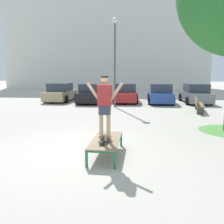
# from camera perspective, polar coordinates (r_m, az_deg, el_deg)

# --- Properties ---
(ground_plane) EXTENTS (120.00, 120.00, 0.00)m
(ground_plane) POSITION_cam_1_polar(r_m,az_deg,el_deg) (7.18, -7.60, -9.46)
(ground_plane) COLOR #B2AA9E
(building_facade) EXTENTS (30.32, 4.00, 15.59)m
(building_facade) POSITION_cam_1_polar(r_m,az_deg,el_deg) (37.28, -1.72, 17.89)
(building_facade) COLOR silver
(building_facade) RESTS_ON ground
(skate_box) EXTENTS (0.78, 1.91, 0.46)m
(skate_box) POSITION_cam_1_polar(r_m,az_deg,el_deg) (6.70, -1.46, -7.05)
(skate_box) COLOR #237A4C
(skate_box) RESTS_ON ground
(skateboard) EXTENTS (0.25, 0.81, 0.09)m
(skateboard) POSITION_cam_1_polar(r_m,az_deg,el_deg) (6.48, -1.73, -6.51)
(skateboard) COLOR black
(skateboard) RESTS_ON skate_box
(skater) EXTENTS (1.00, 0.30, 1.69)m
(skater) POSITION_cam_1_polar(r_m,az_deg,el_deg) (6.28, -1.77, 2.26)
(skater) COLOR tan
(skater) RESTS_ON skateboard
(car_tan) EXTENTS (1.97, 4.23, 1.50)m
(car_tan) POSITION_cam_1_polar(r_m,az_deg,el_deg) (20.02, -12.28, 4.57)
(car_tan) COLOR tan
(car_tan) RESTS_ON ground
(car_black) EXTENTS (1.96, 4.22, 1.50)m
(car_black) POSITION_cam_1_polar(r_m,az_deg,el_deg) (18.75, -4.99, 4.43)
(car_black) COLOR black
(car_black) RESTS_ON ground
(car_red) EXTENTS (1.98, 4.23, 1.50)m
(car_red) POSITION_cam_1_polar(r_m,az_deg,el_deg) (18.97, 3.39, 4.51)
(car_red) COLOR red
(car_red) RESTS_ON ground
(car_blue) EXTENTS (1.97, 4.22, 1.50)m
(car_blue) POSITION_cam_1_polar(r_m,az_deg,el_deg) (18.82, 11.61, 4.30)
(car_blue) COLOR #28479E
(car_blue) RESTS_ON ground
(car_grey) EXTENTS (2.01, 4.25, 1.50)m
(car_grey) POSITION_cam_1_polar(r_m,az_deg,el_deg) (19.50, 19.50, 4.12)
(car_grey) COLOR slate
(car_grey) RESTS_ON ground
(park_bench) EXTENTS (0.86, 2.44, 0.83)m
(park_bench) POSITION_cam_1_polar(r_m,az_deg,el_deg) (15.09, 20.18, 1.75)
(park_bench) COLOR brown
(park_bench) RESTS_ON ground
(light_post) EXTENTS (0.36, 0.36, 5.83)m
(light_post) POSITION_cam_1_polar(r_m,az_deg,el_deg) (16.00, 0.71, 14.85)
(light_post) COLOR #4C4C51
(light_post) RESTS_ON ground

